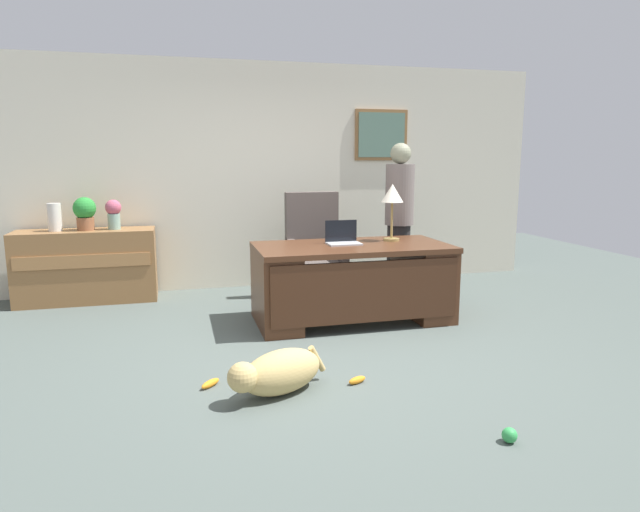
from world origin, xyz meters
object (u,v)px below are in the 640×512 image
at_px(dog_toy_ball, 509,435).
at_px(dog_toy_bone, 357,380).
at_px(person_standing, 399,219).
at_px(desk, 353,280).
at_px(dog_toy_plush, 210,383).
at_px(credenza, 87,266).
at_px(vase_empty, 55,217).
at_px(desk_lamp, 392,197).
at_px(dog_lying, 277,372).
at_px(armchair, 315,253).
at_px(vase_with_flowers, 114,213).
at_px(potted_plant, 85,212).
at_px(laptop, 343,238).

distance_m(dog_toy_ball, dog_toy_bone, 1.16).
bearing_deg(person_standing, desk, -135.39).
distance_m(person_standing, dog_toy_ball, 3.45).
distance_m(dog_toy_ball, dog_toy_plush, 1.99).
relative_size(credenza, dog_toy_ball, 16.85).
bearing_deg(vase_empty, desk, -26.73).
relative_size(desk, credenza, 1.27).
bearing_deg(desk_lamp, dog_lying, -131.21).
bearing_deg(dog_toy_plush, credenza, 112.88).
bearing_deg(vase_empty, dog_toy_bone, -50.15).
height_order(credenza, dog_toy_plush, credenza).
bearing_deg(dog_toy_ball, armchair, 94.50).
xyz_separation_m(credenza, dog_lying, (1.59, -2.97, -0.24)).
height_order(desk_lamp, dog_toy_bone, desk_lamp).
relative_size(dog_toy_bone, dog_toy_plush, 0.86).
bearing_deg(dog_toy_bone, vase_with_flowers, 122.24).
bearing_deg(credenza, vase_with_flowers, 0.25).
relative_size(desk, dog_toy_bone, 12.46).
bearing_deg(dog_lying, credenza, 118.11).
relative_size(dog_lying, dog_toy_bone, 4.92).
xyz_separation_m(armchair, vase_empty, (-2.75, 0.53, 0.43)).
height_order(desk, credenza, credenza).
relative_size(vase_with_flowers, potted_plant, 0.91).
relative_size(desk_lamp, vase_with_flowers, 1.74).
relative_size(person_standing, dog_toy_plush, 9.97).
distance_m(desk_lamp, vase_empty, 3.60).
height_order(laptop, vase_with_flowers, vase_with_flowers).
xyz_separation_m(armchair, dog_toy_ball, (0.27, -3.41, -0.48)).
relative_size(desk, laptop, 5.82).
distance_m(vase_with_flowers, vase_empty, 0.60).
distance_m(person_standing, laptop, 1.10).
height_order(desk, vase_empty, vase_empty).
relative_size(person_standing, dog_lying, 2.36).
relative_size(armchair, potted_plant, 3.32).
xyz_separation_m(desk_lamp, potted_plant, (-3.05, 1.27, -0.20)).
xyz_separation_m(dog_toy_ball, dog_toy_plush, (-1.58, 1.21, -0.02)).
bearing_deg(armchair, dog_lying, -109.78).
bearing_deg(armchair, desk_lamp, -50.52).
bearing_deg(desk_lamp, armchair, 129.48).
relative_size(desk, vase_with_flowers, 5.69).
relative_size(credenza, potted_plant, 4.07).
bearing_deg(vase_empty, laptop, -25.49).
relative_size(person_standing, dog_toy_ball, 19.95).
distance_m(desk_lamp, potted_plant, 3.31).
distance_m(desk, person_standing, 1.22).
xyz_separation_m(vase_with_flowers, dog_toy_bone, (1.85, -2.94, -0.95)).
relative_size(credenza, vase_with_flowers, 4.48).
distance_m(armchair, dog_toy_ball, 3.45).
bearing_deg(desk, dog_toy_bone, -106.68).
height_order(dog_lying, dog_toy_bone, dog_lying).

